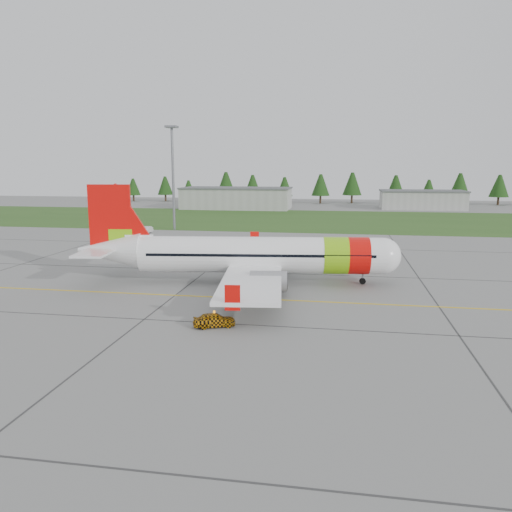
# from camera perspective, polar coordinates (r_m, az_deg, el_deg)

# --- Properties ---
(ground) EXTENTS (320.00, 320.00, 0.00)m
(ground) POSITION_cam_1_polar(r_m,az_deg,el_deg) (39.90, 7.95, -8.26)
(ground) COLOR gray
(ground) RESTS_ON ground
(aircraft) EXTENTS (35.21, 32.66, 10.68)m
(aircraft) POSITION_cam_1_polar(r_m,az_deg,el_deg) (54.14, -0.38, 0.10)
(aircraft) COLOR white
(aircraft) RESTS_ON ground
(follow_me_car) EXTENTS (1.55, 1.67, 3.35)m
(follow_me_car) POSITION_cam_1_polar(r_m,az_deg,el_deg) (39.70, -4.82, -5.77)
(follow_me_car) COLOR orange
(follow_me_car) RESTS_ON ground
(service_van) EXTENTS (1.40, 1.33, 3.90)m
(service_van) POSITION_cam_1_polar(r_m,az_deg,el_deg) (97.48, -12.44, 3.70)
(service_van) COLOR silver
(service_van) RESTS_ON ground
(grass_strip) EXTENTS (320.00, 50.00, 0.03)m
(grass_strip) POSITION_cam_1_polar(r_m,az_deg,el_deg) (120.52, 9.13, 4.08)
(grass_strip) COLOR #30561E
(grass_strip) RESTS_ON ground
(taxi_guideline) EXTENTS (120.00, 0.25, 0.02)m
(taxi_guideline) POSITION_cam_1_polar(r_m,az_deg,el_deg) (47.56, 8.24, -5.22)
(taxi_guideline) COLOR gold
(taxi_guideline) RESTS_ON ground
(hangar_west) EXTENTS (32.00, 14.00, 6.00)m
(hangar_west) POSITION_cam_1_polar(r_m,az_deg,el_deg) (151.35, -2.23, 6.56)
(hangar_west) COLOR #A8A8A3
(hangar_west) RESTS_ON ground
(hangar_east) EXTENTS (24.00, 12.00, 5.20)m
(hangar_east) POSITION_cam_1_polar(r_m,az_deg,el_deg) (158.04, 18.44, 6.06)
(hangar_east) COLOR #A8A8A3
(hangar_east) RESTS_ON ground
(floodlight_mast) EXTENTS (0.50, 0.50, 20.00)m
(floodlight_mast) POSITION_cam_1_polar(r_m,az_deg,el_deg) (101.37, -9.45, 8.60)
(floodlight_mast) COLOR slate
(floodlight_mast) RESTS_ON ground
(treeline) EXTENTS (160.00, 8.00, 10.00)m
(treeline) POSITION_cam_1_polar(r_m,az_deg,el_deg) (176.03, 9.36, 7.59)
(treeline) COLOR #1C3F14
(treeline) RESTS_ON ground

